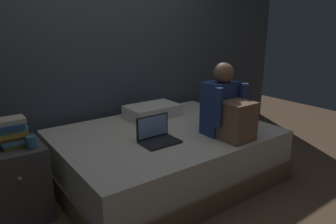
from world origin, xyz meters
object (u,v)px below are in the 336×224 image
Objects in this scene: nightstand at (15,183)px; pillow at (152,111)px; mug at (32,142)px; book_stack at (12,132)px; laptop at (157,136)px; bed at (165,155)px; person_sitting at (227,109)px.

pillow is at bearing 11.38° from nightstand.
book_stack is at bearing 132.09° from mug.
laptop is 0.74m from pillow.
laptop is 0.57× the size of pillow.
mug reaches higher than bed.
laptop is at bearing -13.30° from mug.
person_sitting is 0.92m from pillow.
nightstand is at bearing 160.59° from person_sitting.
book_stack reaches higher than laptop.
nightstand is 0.41m from book_stack.
nightstand is 1.06× the size of pillow.
person_sitting is (0.37, -0.43, 0.50)m from bed.
mug is at bearing 166.70° from laptop.
laptop is (-0.59, 0.24, -0.20)m from person_sitting.
mug is at bearing -47.91° from book_stack.
book_stack is at bearing 173.33° from bed.
mug reaches higher than pillow.
bed is at bearing 130.46° from person_sitting.
nightstand is 1.16m from laptop.
laptop is (1.08, -0.34, 0.25)m from nightstand.
person_sitting is 1.74m from book_stack.
person_sitting is 1.17× the size of pillow.
book_stack is (-1.43, -0.30, 0.15)m from pillow.
person_sitting is 1.61m from mug.
mug is at bearing -42.69° from nightstand.
pillow reaches higher than nightstand.
mug is (-1.33, -0.41, 0.08)m from pillow.
book_stack reaches higher than nightstand.
nightstand is at bearing -168.62° from pillow.
laptop is 0.98m from mug.
mug is (-1.17, 0.04, 0.40)m from bed.
bed is at bearing 40.78° from laptop.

